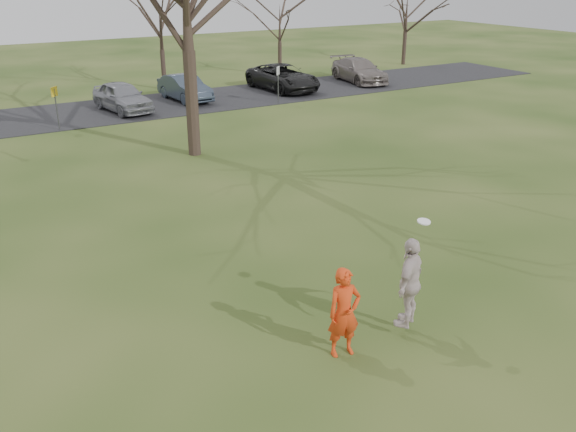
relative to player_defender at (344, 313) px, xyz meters
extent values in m
plane|color=#1E380F|center=(0.93, -0.26, -0.95)|extent=(120.00, 120.00, 0.00)
cube|color=black|center=(0.93, 24.74, -0.93)|extent=(62.00, 6.50, 0.04)
imported|color=red|center=(0.00, 0.00, 0.00)|extent=(0.75, 0.56, 1.89)
imported|color=gray|center=(2.76, 24.19, -0.14)|extent=(2.48, 4.74, 1.54)
imported|color=#333F4D|center=(6.68, 25.15, -0.19)|extent=(1.90, 4.48, 1.44)
imported|color=black|center=(13.14, 25.03, -0.13)|extent=(2.85, 5.73, 1.56)
imported|color=slate|center=(19.00, 24.99, -0.15)|extent=(2.78, 5.44, 1.51)
imported|color=beige|center=(1.61, -0.07, 0.27)|extent=(1.25, 1.01, 1.98)
cylinder|color=white|center=(1.78, -0.14, 1.62)|extent=(0.27, 0.27, 0.07)
cylinder|color=#47474C|center=(-1.07, 21.74, 0.05)|extent=(0.06, 0.06, 2.00)
cube|color=yellow|center=(-1.07, 21.74, 0.90)|extent=(0.35, 0.35, 0.45)
cylinder|color=#47474C|center=(10.93, 21.74, 0.05)|extent=(0.06, 0.06, 2.00)
cube|color=silver|center=(10.93, 21.74, 0.90)|extent=(0.35, 0.35, 0.45)
camera|label=1|loc=(-6.31, -8.49, 6.35)|focal=38.42mm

